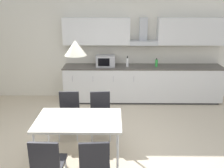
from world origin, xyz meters
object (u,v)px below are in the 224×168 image
Objects in this scene: chair_near_left at (47,161)px; chair_far_left at (69,110)px; pendant_lamp at (75,48)px; microwave at (106,61)px; bottle_green at (156,63)px; chair_near_right at (95,162)px; bottle_white at (127,62)px; chair_far_right at (100,110)px; dining_table at (79,122)px.

chair_near_left is 1.00× the size of chair_far_left.
microwave is at bearing 82.70° from pendant_lamp.
microwave reaches higher than bottle_green.
chair_near_right is at bearing -69.23° from chair_far_left.
chair_near_left is at bearing -90.04° from chair_far_left.
bottle_green reaches higher than chair_near_left.
pendant_lamp reaches higher than bottle_green.
bottle_white is 0.31× the size of chair_far_right.
microwave is at bearing 88.66° from chair_far_right.
pendant_lamp is (0.00, -0.00, 1.18)m from dining_table.
chair_far_left is at bearing 179.97° from chair_far_right.
microwave is 2.79m from pendant_lamp.
pendant_lamp reaches higher than dining_table.
bottle_white is at bearing 71.66° from chair_far_right.
pendant_lamp is at bearing 69.27° from chair_near_left.
bottle_green is at bearing 58.11° from pendant_lamp.
microwave is at bearing 70.68° from chair_far_left.
microwave is 0.55m from bottle_white.
bottle_white is at bearing 80.33° from chair_near_right.
pendant_lamp is (-0.31, 0.81, 1.34)m from chair_near_right.
bottle_green is at bearing 58.11° from dining_table.
microwave is 2.03m from chair_far_left.
bottle_green is 0.67× the size of pendant_lamp.
bottle_green is 2.70m from chair_far_left.
pendant_lamp is at bearing -97.30° from microwave.
chair_far_left is at bearing 110.66° from pendant_lamp.
dining_table is (-0.34, -2.65, -0.39)m from microwave.
dining_table is at bearing -69.34° from chair_far_left.
chair_near_left is 2.72× the size of pendant_lamp.
chair_far_right is (-0.04, -1.84, -0.55)m from microwave.
chair_far_right is 0.60m from chair_far_left.
chair_far_right is at bearing 69.90° from dining_table.
bottle_white reaches higher than dining_table.
bottle_green reaches higher than dining_table.
microwave is 3.51m from chair_near_right.
bottle_white reaches higher than chair_far_left.
microwave is at bearing 82.70° from dining_table.
bottle_green reaches higher than chair_far_right.
chair_near_right is (0.31, -0.81, -0.16)m from dining_table.
chair_far_left is at bearing -123.72° from bottle_white.
bottle_white is at bearing 56.28° from chair_far_left.
microwave is 0.36× the size of dining_table.
chair_near_right reaches higher than dining_table.
microwave is at bearing 79.42° from chair_near_left.
dining_table is at bearing 110.89° from chair_near_right.
chair_near_left is at bearing -110.73° from pendant_lamp.
pendant_lamp reaches higher than chair_far_right.
microwave is 1.50× the size of pendant_lamp.
bottle_white is 0.31× the size of chair_near_left.
chair_near_left is at bearing -119.45° from bottle_green.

